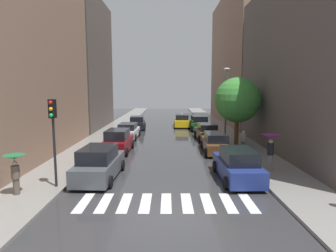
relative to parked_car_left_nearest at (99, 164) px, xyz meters
name	(u,v)px	position (x,y,z in m)	size (l,w,h in m)	color
ground_plane	(167,129)	(3.71, 19.23, -0.86)	(28.00, 72.00, 0.04)	#323235
sidewalk_left	(114,129)	(-2.79, 19.23, -0.77)	(3.00, 72.00, 0.15)	gray
sidewalk_right	(220,129)	(10.21, 19.23, -0.77)	(3.00, 72.00, 0.15)	gray
crosswalk_stripes	(166,203)	(3.71, -3.39, -0.84)	(7.65, 2.20, 0.01)	silver
building_left_near	(2,43)	(-7.29, 4.41, 7.17)	(6.00, 18.25, 16.03)	#8C6B56
building_left_mid	(77,65)	(-7.29, 20.45, 7.02)	(6.00, 12.64, 15.72)	#564C47
building_right_near	(314,66)	(14.71, 6.34, 5.81)	(6.00, 18.45, 13.30)	#564C47
building_right_mid	(243,60)	(14.71, 26.68, 8.26)	(6.00, 21.47, 18.20)	#8C6B56
parked_car_left_nearest	(99,164)	(0.00, 0.00, 0.00)	(2.23, 4.83, 1.81)	#474C51
parked_car_left_second	(117,142)	(-0.12, 6.59, 0.00)	(2.11, 4.46, 1.81)	maroon
parked_car_left_third	(128,131)	(-0.20, 12.89, -0.12)	(2.14, 4.33, 1.53)	silver
parked_car_left_fourth	(137,123)	(-0.01, 19.53, -0.10)	(2.15, 4.11, 1.59)	black
parked_car_right_nearest	(237,165)	(7.58, -0.19, -0.03)	(2.14, 4.67, 1.73)	navy
parked_car_right_second	(215,143)	(7.50, 6.60, -0.11)	(2.06, 4.76, 1.56)	brown
parked_car_right_third	(206,132)	(7.59, 12.30, -0.10)	(2.20, 4.48, 1.57)	brown
parked_car_right_fourth	(198,123)	(7.50, 18.81, -0.04)	(2.28, 4.67, 1.72)	#0C4C2D
taxi_midroad	(181,121)	(5.61, 21.70, -0.08)	(2.21, 4.68, 1.81)	yellow
pedestrian_near_tree	(14,166)	(-3.13, -2.76, 0.63)	(0.95, 0.95, 1.84)	brown
pedestrian_by_kerb	(270,143)	(9.89, 1.33, 0.90)	(1.15, 1.15, 2.10)	gray
pedestrian_far_side	(243,140)	(9.62, 6.41, 0.13)	(0.36, 0.36, 1.58)	#38513D
street_tree_right	(237,100)	(9.64, 8.78, 3.14)	(3.82, 3.82, 5.75)	#513823
traffic_light_left_corner	(52,124)	(-1.74, -1.70, 2.44)	(0.30, 0.42, 4.30)	black
lamp_post_right	(226,98)	(9.26, 11.62, 3.20)	(0.60, 0.28, 6.72)	#595B60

